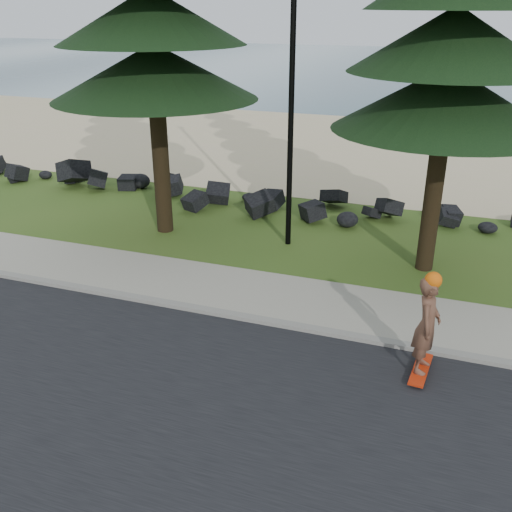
# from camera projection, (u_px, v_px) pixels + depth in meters

# --- Properties ---
(ground) EXTENTS (160.00, 160.00, 0.00)m
(ground) POSITION_uv_depth(u_px,v_px,m) (246.00, 297.00, 12.27)
(ground) COLOR #37571B
(ground) RESTS_ON ground
(road) EXTENTS (160.00, 7.00, 0.02)m
(road) POSITION_uv_depth(u_px,v_px,m) (141.00, 433.00, 8.38)
(road) COLOR black
(road) RESTS_ON ground
(kerb) EXTENTS (160.00, 0.20, 0.10)m
(kerb) POSITION_uv_depth(u_px,v_px,m) (231.00, 315.00, 11.47)
(kerb) COLOR gray
(kerb) RESTS_ON ground
(sidewalk) EXTENTS (160.00, 2.00, 0.08)m
(sidewalk) POSITION_uv_depth(u_px,v_px,m) (249.00, 292.00, 12.43)
(sidewalk) COLOR #9F9685
(sidewalk) RESTS_ON ground
(beach_sand) EXTENTS (160.00, 15.00, 0.01)m
(beach_sand) POSITION_uv_depth(u_px,v_px,m) (361.00, 149.00, 24.78)
(beach_sand) COLOR #CABD87
(beach_sand) RESTS_ON ground
(ocean) EXTENTS (160.00, 58.00, 0.01)m
(ocean) POSITION_uv_depth(u_px,v_px,m) (424.00, 67.00, 56.26)
(ocean) COLOR #355866
(ocean) RESTS_ON ground
(seawall_boulders) EXTENTS (60.00, 2.40, 1.10)m
(seawall_boulders) POSITION_uv_depth(u_px,v_px,m) (310.00, 214.00, 17.10)
(seawall_boulders) COLOR black
(seawall_boulders) RESTS_ON ground
(lamp_post) EXTENTS (0.25, 0.14, 8.14)m
(lamp_post) POSITION_uv_depth(u_px,v_px,m) (292.00, 81.00, 13.35)
(lamp_post) COLOR black
(lamp_post) RESTS_ON ground
(skateboarder) EXTENTS (0.47, 1.04, 1.91)m
(skateboarder) POSITION_uv_depth(u_px,v_px,m) (427.00, 325.00, 9.34)
(skateboarder) COLOR red
(skateboarder) RESTS_ON ground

